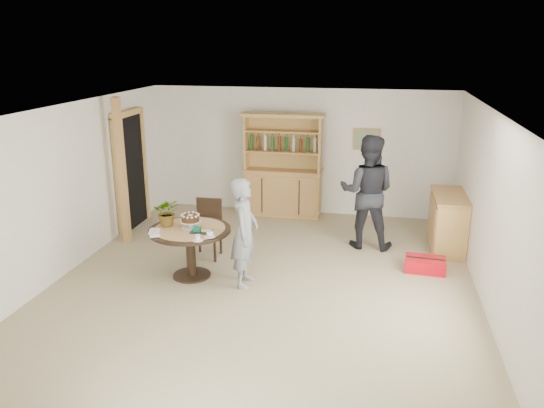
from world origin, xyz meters
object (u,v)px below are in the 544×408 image
Objects in this scene: dining_chair at (208,224)px; teen_boy at (245,233)px; dining_table at (190,238)px; hutch at (283,181)px; red_suitcase at (425,265)px; adult_person at (367,192)px; sideboard at (448,221)px.

dining_chair is 1.29m from teen_boy.
dining_chair is at bearing 90.16° from dining_table.
hutch is 3.26× the size of red_suitcase.
dining_table is (-0.81, -3.18, -0.08)m from hutch.
adult_person is (2.49, 0.92, 0.43)m from dining_chair.
red_suitcase is (2.62, -2.29, -0.59)m from hutch.
adult_person is at bearing 141.25° from red_suitcase.
sideboard is 1.19m from red_suitcase.
dining_table is at bearing -104.24° from hutch.
dining_chair reaches higher than red_suitcase.
dining_chair is 1.51× the size of red_suitcase.
sideboard is 0.66× the size of adult_person.
dining_chair is 0.60× the size of teen_boy.
sideboard is 1.33× the size of dining_chair.
adult_person is 3.07× the size of red_suitcase.
dining_table is at bearing -153.27° from sideboard.
sideboard is 4.31m from dining_table.
adult_person is at bearing -40.23° from hutch.
dining_chair is at bearing -175.19° from red_suitcase.
sideboard is at bearing -59.00° from teen_boy.
sideboard is at bearing -22.21° from hutch.
teen_boy is (-3.00, -2.04, 0.32)m from sideboard.
teen_boy is (0.04, -3.28, 0.10)m from hutch.
dining_chair is at bearing -109.00° from hutch.
sideboard is 4.01m from dining_chair.
hutch is 2.22m from adult_person.
teen_boy is at bearing -6.71° from dining_table.
hutch reaches higher than adult_person.
teen_boy is at bearing -49.11° from dining_chair.
hutch is 1.29× the size of teen_boy.
adult_person is (-1.36, -0.18, 0.49)m from sideboard.
dining_chair is at bearing -163.95° from sideboard.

